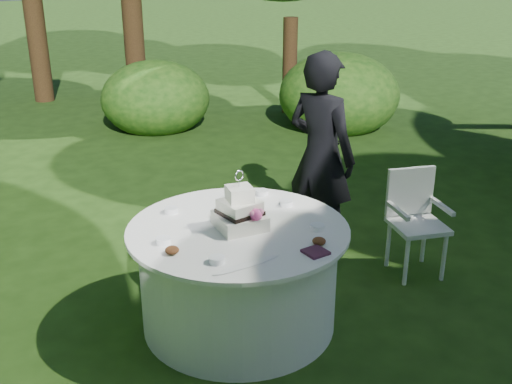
% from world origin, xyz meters
% --- Properties ---
extents(ground, '(80.00, 80.00, 0.00)m').
position_xyz_m(ground, '(0.00, 0.00, 0.00)').
color(ground, '#1C370F').
rests_on(ground, ground).
extents(napkins, '(0.14, 0.14, 0.02)m').
position_xyz_m(napkins, '(0.20, -0.61, 0.78)').
color(napkins, '#451D32').
rests_on(napkins, table).
extents(feather_plume, '(0.48, 0.07, 0.01)m').
position_xyz_m(feather_plume, '(-0.25, -0.51, 0.78)').
color(feather_plume, white).
rests_on(feather_plume, table).
extents(guest, '(0.60, 0.76, 1.83)m').
position_xyz_m(guest, '(1.21, 0.58, 0.91)').
color(guest, black).
rests_on(guest, ground).
extents(table, '(1.56, 1.56, 0.77)m').
position_xyz_m(table, '(0.00, 0.00, 0.39)').
color(table, silver).
rests_on(table, ground).
extents(cake, '(0.36, 0.36, 0.43)m').
position_xyz_m(cake, '(0.01, -0.02, 0.88)').
color(cake, white).
rests_on(cake, table).
extents(chair, '(0.54, 0.54, 0.89)m').
position_xyz_m(chair, '(1.67, -0.12, 0.52)').
color(chair, silver).
rests_on(chair, ground).
extents(votives, '(1.16, 0.97, 0.04)m').
position_xyz_m(votives, '(0.04, 0.06, 0.79)').
color(votives, white).
rests_on(votives, table).
extents(petal_cups, '(0.95, 0.50, 0.05)m').
position_xyz_m(petal_cups, '(-0.13, -0.32, 0.79)').
color(petal_cups, '#562D16').
rests_on(petal_cups, table).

